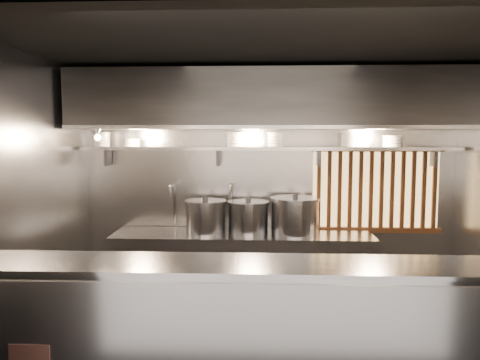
# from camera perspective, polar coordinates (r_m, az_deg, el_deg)

# --- Properties ---
(floor) EXTENTS (4.50, 4.50, 0.00)m
(floor) POSITION_cam_1_polar(r_m,az_deg,el_deg) (4.68, 3.60, -20.30)
(floor) COLOR black
(floor) RESTS_ON ground
(ceiling) EXTENTS (4.50, 4.50, 0.00)m
(ceiling) POSITION_cam_1_polar(r_m,az_deg,el_deg) (4.28, 3.84, 15.74)
(ceiling) COLOR black
(ceiling) RESTS_ON wall_back
(wall_back) EXTENTS (4.50, 0.00, 4.50)m
(wall_back) POSITION_cam_1_polar(r_m,az_deg,el_deg) (5.75, 3.43, -0.87)
(wall_back) COLOR gray
(wall_back) RESTS_ON floor
(wall_left) EXTENTS (0.00, 3.00, 3.00)m
(wall_left) POSITION_cam_1_polar(r_m,az_deg,el_deg) (4.78, -24.38, -2.66)
(wall_left) COLOR gray
(wall_left) RESTS_ON floor
(serving_counter) EXTENTS (4.50, 0.56, 1.13)m
(serving_counter) POSITION_cam_1_polar(r_m,az_deg,el_deg) (3.58, 3.93, -18.83)
(serving_counter) COLOR #96969B
(serving_counter) RESTS_ON floor
(cooking_bench) EXTENTS (3.00, 0.70, 0.90)m
(cooking_bench) POSITION_cam_1_polar(r_m,az_deg,el_deg) (5.58, 0.29, -11.02)
(cooking_bench) COLOR #96969B
(cooking_bench) RESTS_ON floor
(bowl_shelf) EXTENTS (4.40, 0.34, 0.04)m
(bowl_shelf) POSITION_cam_1_polar(r_m,az_deg,el_deg) (5.54, 3.48, 3.87)
(bowl_shelf) COLOR #96969B
(bowl_shelf) RESTS_ON wall_back
(exhaust_hood) EXTENTS (4.40, 0.81, 0.65)m
(exhaust_hood) POSITION_cam_1_polar(r_m,az_deg,el_deg) (5.33, 3.56, 9.66)
(exhaust_hood) COLOR #2D2D30
(exhaust_hood) RESTS_ON ceiling
(wood_screen) EXTENTS (1.56, 0.09, 1.04)m
(wood_screen) POSITION_cam_1_polar(r_m,az_deg,el_deg) (5.87, 16.23, -1.14)
(wood_screen) COLOR #FFC772
(wood_screen) RESTS_ON wall_back
(faucet_left) EXTENTS (0.04, 0.30, 0.50)m
(faucet_left) POSITION_cam_1_polar(r_m,az_deg,el_deg) (5.73, -8.14, -1.88)
(faucet_left) COLOR silver
(faucet_left) RESTS_ON wall_back
(faucet_right) EXTENTS (0.04, 0.30, 0.50)m
(faucet_right) POSITION_cam_1_polar(r_m,az_deg,el_deg) (5.64, -1.13, -1.94)
(faucet_right) COLOR silver
(faucet_right) RESTS_ON wall_back
(heat_lamp) EXTENTS (0.25, 0.35, 0.20)m
(heat_lamp) POSITION_cam_1_polar(r_m,az_deg,el_deg) (5.38, -17.18, 5.58)
(heat_lamp) COLOR #96969B
(heat_lamp) RESTS_ON exhaust_hood
(pendant_bulb) EXTENTS (0.09, 0.09, 0.19)m
(pendant_bulb) POSITION_cam_1_polar(r_m,az_deg,el_deg) (5.42, 2.45, 4.70)
(pendant_bulb) COLOR #2D2D30
(pendant_bulb) RESTS_ON exhaust_hood
(stock_pot_left) EXTENTS (0.61, 0.61, 0.43)m
(stock_pot_left) POSITION_cam_1_polar(r_m,az_deg,el_deg) (5.45, -4.25, -4.47)
(stock_pot_left) COLOR #96969B
(stock_pot_left) RESTS_ON cooking_bench
(stock_pot_mid) EXTENTS (0.52, 0.52, 0.41)m
(stock_pot_mid) POSITION_cam_1_polar(r_m,az_deg,el_deg) (5.47, 1.01, -4.50)
(stock_pot_mid) COLOR #96969B
(stock_pot_mid) RESTS_ON cooking_bench
(stock_pot_right) EXTENTS (0.67, 0.67, 0.46)m
(stock_pot_right) POSITION_cam_1_polar(r_m,az_deg,el_deg) (5.43, 6.73, -4.33)
(stock_pot_right) COLOR #96969B
(stock_pot_right) RESTS_ON cooking_bench
(bowl_stack_0) EXTENTS (0.20, 0.20, 0.17)m
(bowl_stack_0) POSITION_cam_1_polar(r_m,az_deg,el_deg) (5.86, -16.49, 4.77)
(bowl_stack_0) COLOR silver
(bowl_stack_0) RESTS_ON bowl_shelf
(bowl_stack_1) EXTENTS (0.20, 0.20, 0.09)m
(bowl_stack_1) POSITION_cam_1_polar(r_m,az_deg,el_deg) (5.75, -13.00, 4.46)
(bowl_stack_1) COLOR silver
(bowl_stack_1) RESTS_ON bowl_shelf
(bowl_stack_2) EXTENTS (0.24, 0.24, 0.17)m
(bowl_stack_2) POSITION_cam_1_polar(r_m,az_deg,el_deg) (5.54, -0.46, 4.96)
(bowl_stack_2) COLOR silver
(bowl_stack_2) RESTS_ON bowl_shelf
(bowl_stack_3) EXTENTS (0.20, 0.20, 0.17)m
(bowl_stack_3) POSITION_cam_1_polar(r_m,az_deg,el_deg) (5.54, 4.34, 4.95)
(bowl_stack_3) COLOR silver
(bowl_stack_3) RESTS_ON bowl_shelf
(bowl_stack_4) EXTENTS (0.20, 0.20, 0.17)m
(bowl_stack_4) POSITION_cam_1_polar(r_m,az_deg,el_deg) (5.63, 13.16, 4.83)
(bowl_stack_4) COLOR silver
(bowl_stack_4) RESTS_ON bowl_shelf
(bowl_stack_5) EXTENTS (0.23, 0.23, 0.13)m
(bowl_stack_5) POSITION_cam_1_polar(r_m,az_deg,el_deg) (5.74, 18.04, 4.52)
(bowl_stack_5) COLOR silver
(bowl_stack_5) RESTS_ON bowl_shelf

